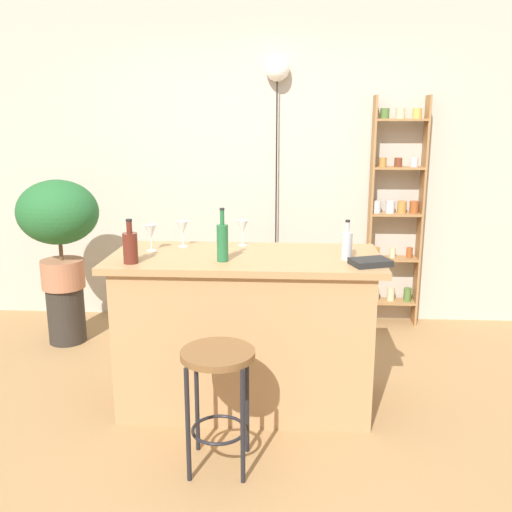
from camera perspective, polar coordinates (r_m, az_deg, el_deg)
The scene contains 15 objects.
ground at distance 3.44m, azimuth -1.46°, elevation -16.80°, with size 12.00×12.00×0.00m, color #A37A4C.
back_wall at distance 4.92m, azimuth 0.43°, elevation 9.67°, with size 6.40×0.10×2.80m, color #BCB2A3.
kitchen_counter at distance 3.50m, azimuth -1.08°, elevation -7.49°, with size 1.62×0.73×0.96m.
bar_stool at distance 2.88m, azimuth -3.86°, elevation -12.39°, with size 0.37×0.37×0.64m.
spice_shelf at distance 4.89m, azimuth 13.96°, elevation 4.27°, with size 0.44×0.17×1.94m.
plant_stool at distance 4.77m, azimuth -18.68°, elevation -5.65°, with size 0.29×0.29×0.45m, color #2D2823.
potted_plant at distance 4.58m, azimuth -19.41°, elevation 3.45°, with size 0.62×0.56×0.85m.
bottle_spirits_clear at distance 3.28m, azimuth 9.20°, elevation 1.13°, with size 0.06×0.06×0.23m.
bottle_vinegar at distance 3.23m, azimuth -12.64°, elevation 0.92°, with size 0.08×0.08×0.25m.
bottle_soda_blue at distance 3.20m, azimuth -3.42°, elevation 1.49°, with size 0.07×0.07×0.31m.
wine_glass_left at distance 3.51m, azimuth -10.63°, elevation 2.39°, with size 0.07×0.07×0.16m.
wine_glass_center at distance 3.59m, azimuth -7.46°, elevation 2.77°, with size 0.07×0.07×0.16m.
wine_glass_right at distance 3.60m, azimuth -1.36°, elevation 2.91°, with size 0.07×0.07×0.16m.
cookbook at distance 3.19m, azimuth 11.53°, elevation -0.62°, with size 0.21×0.15×0.04m, color black.
pendant_globe_light at distance 4.81m, azimuth 2.16°, elevation 17.97°, with size 0.20×0.20×2.25m.
Camera 1 is at (0.27, -2.95, 1.75)m, focal length 39.43 mm.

